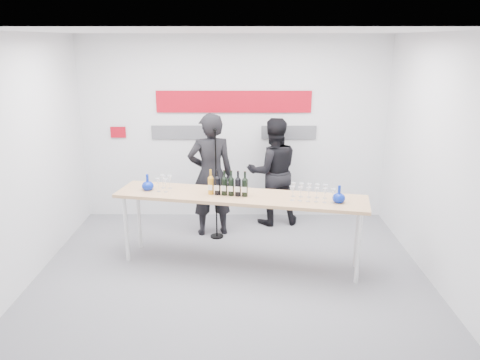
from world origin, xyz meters
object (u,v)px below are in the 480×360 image
object	(u,v)px
mic_stand	(216,205)
presenter_right	(273,172)
tasting_table	(240,200)
presenter_left	(211,175)

from	to	relation	value
mic_stand	presenter_right	bearing A→B (deg)	10.25
tasting_table	presenter_left	bearing A→B (deg)	124.54
presenter_left	mic_stand	world-z (taller)	presenter_left
tasting_table	mic_stand	xyz separation A→B (m)	(-0.36, 0.88, -0.39)
presenter_left	presenter_right	distance (m)	1.07
presenter_right	mic_stand	bearing A→B (deg)	25.25
mic_stand	tasting_table	bearing A→B (deg)	-92.14
tasting_table	mic_stand	size ratio (longest dim) A/B	1.96
tasting_table	presenter_left	world-z (taller)	presenter_left
presenter_right	mic_stand	distance (m)	1.13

